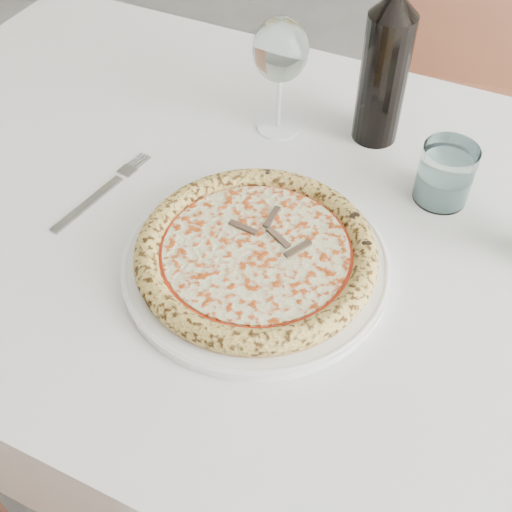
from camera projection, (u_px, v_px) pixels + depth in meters
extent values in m
cube|color=slate|center=(299.00, 345.00, 1.66)|extent=(5.00, 6.00, 0.02)
cube|color=brown|center=(294.00, 234.00, 0.90)|extent=(1.48, 0.96, 0.04)
cube|color=white|center=(295.00, 222.00, 0.88)|extent=(1.55, 1.03, 0.01)
cube|color=white|center=(406.00, 129.00, 1.21)|extent=(1.46, 0.01, 0.22)
cylinder|color=brown|center=(135.00, 158.00, 1.60)|extent=(0.06, 0.06, 0.71)
cube|color=brown|center=(450.00, 129.00, 1.52)|extent=(0.55, 0.55, 0.04)
cylinder|color=brown|center=(507.00, 170.00, 1.78)|extent=(0.04, 0.04, 0.43)
cylinder|color=brown|center=(501.00, 269.00, 1.54)|extent=(0.04, 0.04, 0.43)
cylinder|color=brown|center=(371.00, 145.00, 1.86)|extent=(0.04, 0.04, 0.43)
cylinder|color=brown|center=(345.00, 236.00, 1.61)|extent=(0.04, 0.04, 0.43)
cylinder|color=white|center=(256.00, 263.00, 0.82)|extent=(0.34, 0.34, 0.01)
torus|color=white|center=(256.00, 260.00, 0.81)|extent=(0.34, 0.34, 0.01)
cylinder|color=tan|center=(256.00, 256.00, 0.81)|extent=(0.30, 0.30, 0.01)
torus|color=#D2AD52|center=(256.00, 252.00, 0.80)|extent=(0.31, 0.31, 0.03)
cylinder|color=#E24A16|center=(256.00, 252.00, 0.80)|extent=(0.25, 0.25, 0.00)
cylinder|color=beige|center=(256.00, 250.00, 0.80)|extent=(0.23, 0.23, 0.00)
cube|color=#45362F|center=(276.00, 257.00, 0.78)|extent=(0.04, 0.01, 0.00)
cube|color=#45362F|center=(276.00, 225.00, 0.82)|extent=(0.01, 0.04, 0.00)
cube|color=#45362F|center=(212.00, 227.00, 0.82)|extent=(0.04, 0.01, 0.00)
cube|color=#45362F|center=(240.00, 266.00, 0.78)|extent=(0.01, 0.04, 0.00)
cube|color=gray|center=(88.00, 203.00, 0.90)|extent=(0.02, 0.13, 0.00)
cube|color=gray|center=(126.00, 172.00, 0.94)|extent=(0.02, 0.02, 0.00)
cylinder|color=gray|center=(133.00, 160.00, 0.96)|extent=(0.00, 0.03, 0.00)
cylinder|color=gray|center=(136.00, 161.00, 0.96)|extent=(0.00, 0.03, 0.00)
cylinder|color=gray|center=(139.00, 163.00, 0.96)|extent=(0.00, 0.03, 0.00)
cylinder|color=gray|center=(142.00, 164.00, 0.96)|extent=(0.00, 0.03, 0.00)
cylinder|color=white|center=(278.00, 127.00, 1.02)|extent=(0.07, 0.07, 0.00)
cylinder|color=white|center=(279.00, 101.00, 0.98)|extent=(0.01, 0.01, 0.09)
ellipsoid|color=silver|center=(281.00, 50.00, 0.92)|extent=(0.08, 0.08, 0.09)
cylinder|color=silver|center=(446.00, 174.00, 0.88)|extent=(0.08, 0.08, 0.09)
cylinder|color=#A7CCD6|center=(442.00, 185.00, 0.89)|extent=(0.07, 0.07, 0.04)
cylinder|color=black|center=(383.00, 80.00, 0.93)|extent=(0.07, 0.07, 0.20)
cone|color=black|center=(396.00, 2.00, 0.85)|extent=(0.07, 0.07, 0.04)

